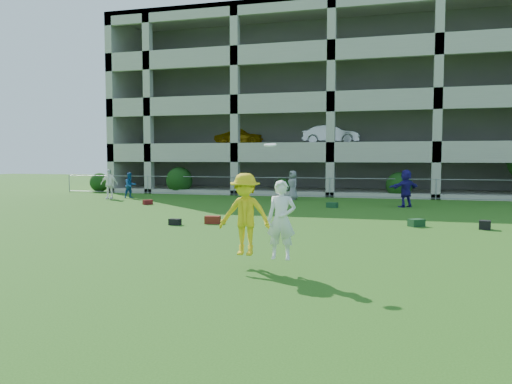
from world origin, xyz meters
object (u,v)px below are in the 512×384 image
(bystander_a, at_px, (130,185))
(bystander_d, at_px, (406,188))
(frisbee_contest, at_px, (253,215))
(parking_garage, at_px, (344,109))
(crate_d, at_px, (485,225))
(bystander_b, at_px, (109,184))
(bystander_c, at_px, (293,185))

(bystander_a, distance_m, bystander_d, 15.59)
(frisbee_contest, xyz_separation_m, parking_garage, (-0.75, 28.32, 4.85))
(crate_d, relative_size, frisbee_contest, 0.14)
(bystander_a, bearing_deg, bystander_d, -61.43)
(bystander_b, bearing_deg, frisbee_contest, -58.52)
(parking_garage, bearing_deg, bystander_a, -132.69)
(bystander_a, height_order, bystander_b, bystander_b)
(bystander_a, relative_size, bystander_d, 0.83)
(crate_d, bearing_deg, parking_garage, 107.80)
(frisbee_contest, relative_size, parking_garage, 0.08)
(bystander_b, height_order, bystander_c, bystander_b)
(crate_d, relative_size, parking_garage, 0.01)
(bystander_d, bearing_deg, crate_d, 68.45)
(crate_d, bearing_deg, bystander_d, 108.48)
(bystander_b, xyz_separation_m, bystander_d, (16.41, -0.45, 0.05))
(bystander_b, xyz_separation_m, bystander_c, (10.35, 2.22, -0.04))
(bystander_b, bearing_deg, bystander_c, 3.31)
(bystander_c, distance_m, frisbee_contest, 17.64)
(bystander_c, xyz_separation_m, parking_garage, (1.81, 10.86, 5.19))
(bystander_a, height_order, crate_d, bystander_a)
(bystander_d, xyz_separation_m, crate_d, (2.37, -7.10, -0.76))
(bystander_a, xyz_separation_m, parking_garage, (11.28, 12.23, 5.26))
(parking_garage, bearing_deg, bystander_d, -72.56)
(bystander_d, xyz_separation_m, parking_garage, (-4.25, 13.53, 5.11))
(bystander_c, bearing_deg, bystander_d, 22.62)
(bystander_c, distance_m, parking_garage, 12.18)
(bystander_b, bearing_deg, bystander_a, 35.53)
(bystander_d, bearing_deg, bystander_a, -44.84)
(bystander_b, relative_size, crate_d, 4.91)
(bystander_c, relative_size, parking_garage, 0.05)
(frisbee_contest, distance_m, parking_garage, 28.74)
(frisbee_contest, bearing_deg, bystander_a, 126.78)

